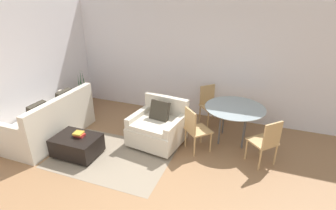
{
  "coord_description": "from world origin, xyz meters",
  "views": [
    {
      "loc": [
        1.56,
        -2.6,
        2.95
      ],
      "look_at": [
        -0.15,
        2.01,
        0.75
      ],
      "focal_mm": 28.0,
      "sensor_mm": 36.0,
      "label": 1
    }
  ],
  "objects_px": {
    "dining_table": "(235,111)",
    "dining_chair_near_left": "(195,127)",
    "couch": "(51,124)",
    "armchair": "(158,127)",
    "tv_remote_primary": "(77,132)",
    "book_stack": "(79,134)",
    "ottoman": "(77,145)",
    "dining_chair_near_right": "(267,140)",
    "dining_chair_far_left": "(209,102)",
    "potted_plant": "(85,100)"
  },
  "relations": [
    {
      "from": "dining_table",
      "to": "dining_chair_near_left",
      "type": "xyz_separation_m",
      "value": [
        -0.65,
        -0.65,
        -0.17
      ]
    },
    {
      "from": "couch",
      "to": "armchair",
      "type": "bearing_deg",
      "value": 15.04
    },
    {
      "from": "tv_remote_primary",
      "to": "dining_table",
      "type": "relative_size",
      "value": 0.12
    },
    {
      "from": "couch",
      "to": "book_stack",
      "type": "bearing_deg",
      "value": -17.79
    },
    {
      "from": "couch",
      "to": "dining_chair_near_left",
      "type": "height_order",
      "value": "couch"
    },
    {
      "from": "ottoman",
      "to": "book_stack",
      "type": "xyz_separation_m",
      "value": [
        0.04,
        0.05,
        0.22
      ]
    },
    {
      "from": "couch",
      "to": "armchair",
      "type": "height_order",
      "value": "couch"
    },
    {
      "from": "ottoman",
      "to": "dining_chair_near_right",
      "type": "relative_size",
      "value": 0.94
    },
    {
      "from": "armchair",
      "to": "dining_chair_near_left",
      "type": "distance_m",
      "value": 0.79
    },
    {
      "from": "tv_remote_primary",
      "to": "book_stack",
      "type": "bearing_deg",
      "value": -36.65
    },
    {
      "from": "book_stack",
      "to": "dining_table",
      "type": "height_order",
      "value": "dining_table"
    },
    {
      "from": "couch",
      "to": "ottoman",
      "type": "bearing_deg",
      "value": -21.27
    },
    {
      "from": "dining_chair_near_right",
      "to": "dining_chair_far_left",
      "type": "height_order",
      "value": "same"
    },
    {
      "from": "book_stack",
      "to": "potted_plant",
      "type": "bearing_deg",
      "value": 124.55
    },
    {
      "from": "book_stack",
      "to": "tv_remote_primary",
      "type": "xyz_separation_m",
      "value": [
        -0.13,
        0.1,
        -0.04
      ]
    },
    {
      "from": "tv_remote_primary",
      "to": "dining_chair_near_left",
      "type": "xyz_separation_m",
      "value": [
        2.14,
        0.78,
        0.12
      ]
    },
    {
      "from": "ottoman",
      "to": "potted_plant",
      "type": "relative_size",
      "value": 0.79
    },
    {
      "from": "ottoman",
      "to": "dining_table",
      "type": "relative_size",
      "value": 0.7
    },
    {
      "from": "dining_table",
      "to": "dining_chair_far_left",
      "type": "relative_size",
      "value": 1.34
    },
    {
      "from": "armchair",
      "to": "dining_table",
      "type": "bearing_deg",
      "value": 23.56
    },
    {
      "from": "armchair",
      "to": "dining_table",
      "type": "xyz_separation_m",
      "value": [
        1.42,
        0.62,
        0.33
      ]
    },
    {
      "from": "ottoman",
      "to": "tv_remote_primary",
      "type": "xyz_separation_m",
      "value": [
        -0.09,
        0.15,
        0.18
      ]
    },
    {
      "from": "armchair",
      "to": "dining_table",
      "type": "relative_size",
      "value": 0.91
    },
    {
      "from": "dining_table",
      "to": "tv_remote_primary",
      "type": "bearing_deg",
      "value": -152.91
    },
    {
      "from": "tv_remote_primary",
      "to": "potted_plant",
      "type": "distance_m",
      "value": 2.07
    },
    {
      "from": "couch",
      "to": "dining_chair_far_left",
      "type": "xyz_separation_m",
      "value": [
        2.98,
        1.86,
        0.19
      ]
    },
    {
      "from": "tv_remote_primary",
      "to": "dining_table",
      "type": "height_order",
      "value": "dining_table"
    },
    {
      "from": "dining_table",
      "to": "dining_chair_near_left",
      "type": "distance_m",
      "value": 0.94
    },
    {
      "from": "couch",
      "to": "tv_remote_primary",
      "type": "relative_size",
      "value": 12.95
    },
    {
      "from": "dining_table",
      "to": "dining_chair_near_left",
      "type": "relative_size",
      "value": 1.34
    },
    {
      "from": "ottoman",
      "to": "dining_table",
      "type": "height_order",
      "value": "dining_table"
    },
    {
      "from": "ottoman",
      "to": "dining_chair_near_left",
      "type": "distance_m",
      "value": 2.27
    },
    {
      "from": "ottoman",
      "to": "dining_chair_far_left",
      "type": "bearing_deg",
      "value": 47.33
    },
    {
      "from": "dining_chair_near_right",
      "to": "dining_chair_far_left",
      "type": "relative_size",
      "value": 1.0
    },
    {
      "from": "couch",
      "to": "dining_chair_far_left",
      "type": "distance_m",
      "value": 3.52
    },
    {
      "from": "armchair",
      "to": "book_stack",
      "type": "relative_size",
      "value": 4.75
    },
    {
      "from": "potted_plant",
      "to": "dining_chair_near_left",
      "type": "relative_size",
      "value": 1.19
    },
    {
      "from": "armchair",
      "to": "dining_chair_near_right",
      "type": "relative_size",
      "value": 1.22
    },
    {
      "from": "book_stack",
      "to": "dining_chair_near_right",
      "type": "xyz_separation_m",
      "value": [
        3.31,
        0.87,
        0.08
      ]
    },
    {
      "from": "armchair",
      "to": "couch",
      "type": "bearing_deg",
      "value": -164.96
    },
    {
      "from": "dining_table",
      "to": "dining_chair_near_right",
      "type": "bearing_deg",
      "value": -45.0
    },
    {
      "from": "book_stack",
      "to": "armchair",
      "type": "bearing_deg",
      "value": 36.05
    },
    {
      "from": "book_stack",
      "to": "dining_table",
      "type": "distance_m",
      "value": 3.08
    },
    {
      "from": "armchair",
      "to": "dining_chair_far_left",
      "type": "bearing_deg",
      "value": 58.82
    },
    {
      "from": "armchair",
      "to": "dining_chair_far_left",
      "type": "distance_m",
      "value": 1.49
    },
    {
      "from": "couch",
      "to": "armchair",
      "type": "relative_size",
      "value": 1.72
    },
    {
      "from": "armchair",
      "to": "tv_remote_primary",
      "type": "distance_m",
      "value": 1.59
    },
    {
      "from": "potted_plant",
      "to": "dining_chair_near_left",
      "type": "distance_m",
      "value": 3.41
    },
    {
      "from": "dining_chair_near_right",
      "to": "dining_chair_far_left",
      "type": "xyz_separation_m",
      "value": [
        -1.3,
        1.3,
        0.0
      ]
    },
    {
      "from": "dining_table",
      "to": "dining_chair_near_left",
      "type": "bearing_deg",
      "value": -135.0
    }
  ]
}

